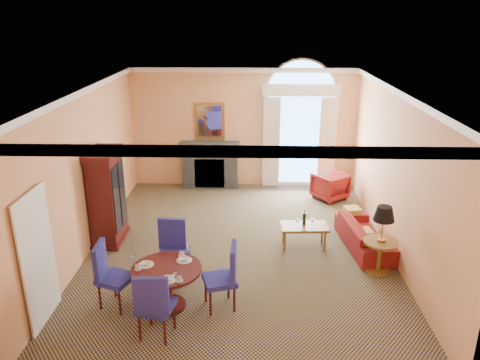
{
  "coord_description": "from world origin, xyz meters",
  "views": [
    {
      "loc": [
        0.25,
        -8.5,
        4.55
      ],
      "look_at": [
        0.0,
        0.5,
        1.3
      ],
      "focal_mm": 35.0,
      "sensor_mm": 36.0,
      "label": 1
    }
  ],
  "objects_px": {
    "sofa": "(365,235)",
    "coffee_table": "(304,227)",
    "armoire": "(107,198)",
    "armchair": "(330,186)",
    "dining_table": "(167,278)",
    "side_table": "(382,232)"
  },
  "relations": [
    {
      "from": "dining_table",
      "to": "sofa",
      "type": "relative_size",
      "value": 0.61
    },
    {
      "from": "dining_table",
      "to": "sofa",
      "type": "height_order",
      "value": "dining_table"
    },
    {
      "from": "armoire",
      "to": "coffee_table",
      "type": "distance_m",
      "value": 4.07
    },
    {
      "from": "armchair",
      "to": "sofa",
      "type": "bearing_deg",
      "value": 60.3
    },
    {
      "from": "dining_table",
      "to": "side_table",
      "type": "xyz_separation_m",
      "value": [
        3.7,
        1.19,
        0.29
      ]
    },
    {
      "from": "armoire",
      "to": "sofa",
      "type": "relative_size",
      "value": 1.06
    },
    {
      "from": "sofa",
      "to": "coffee_table",
      "type": "xyz_separation_m",
      "value": [
        -1.24,
        -0.02,
        0.17
      ]
    },
    {
      "from": "dining_table",
      "to": "coffee_table",
      "type": "height_order",
      "value": "dining_table"
    },
    {
      "from": "armoire",
      "to": "dining_table",
      "type": "xyz_separation_m",
      "value": [
        1.62,
        -2.32,
        -0.43
      ]
    },
    {
      "from": "dining_table",
      "to": "side_table",
      "type": "relative_size",
      "value": 0.88
    },
    {
      "from": "sofa",
      "to": "side_table",
      "type": "xyz_separation_m",
      "value": [
        0.05,
        -0.95,
        0.55
      ]
    },
    {
      "from": "dining_table",
      "to": "side_table",
      "type": "distance_m",
      "value": 3.9
    },
    {
      "from": "armoire",
      "to": "armchair",
      "type": "bearing_deg",
      "value": 26.44
    },
    {
      "from": "armoire",
      "to": "side_table",
      "type": "bearing_deg",
      "value": -11.98
    },
    {
      "from": "sofa",
      "to": "armchair",
      "type": "bearing_deg",
      "value": -0.3
    },
    {
      "from": "dining_table",
      "to": "sofa",
      "type": "distance_m",
      "value": 4.25
    },
    {
      "from": "armoire",
      "to": "sofa",
      "type": "height_order",
      "value": "armoire"
    },
    {
      "from": "armchair",
      "to": "side_table",
      "type": "distance_m",
      "value": 3.64
    },
    {
      "from": "armoire",
      "to": "dining_table",
      "type": "distance_m",
      "value": 2.86
    },
    {
      "from": "sofa",
      "to": "armchair",
      "type": "xyz_separation_m",
      "value": [
        -0.31,
        2.64,
        0.07
      ]
    },
    {
      "from": "dining_table",
      "to": "sofa",
      "type": "bearing_deg",
      "value": 30.45
    },
    {
      "from": "sofa",
      "to": "side_table",
      "type": "bearing_deg",
      "value": 175.98
    }
  ]
}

